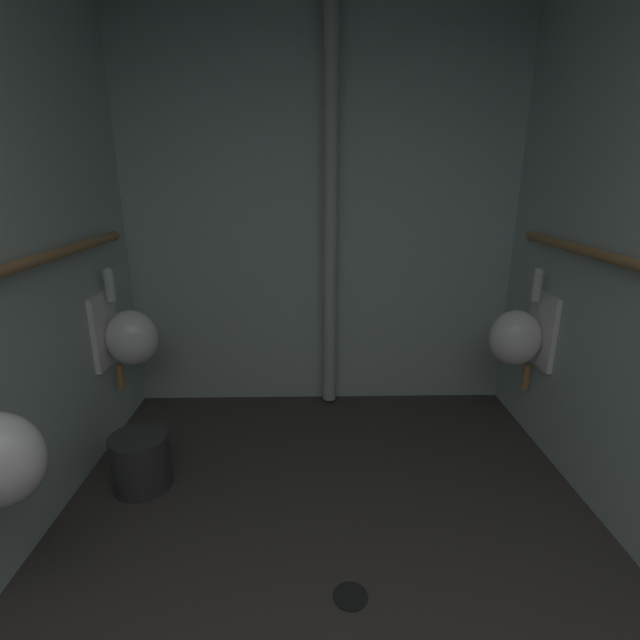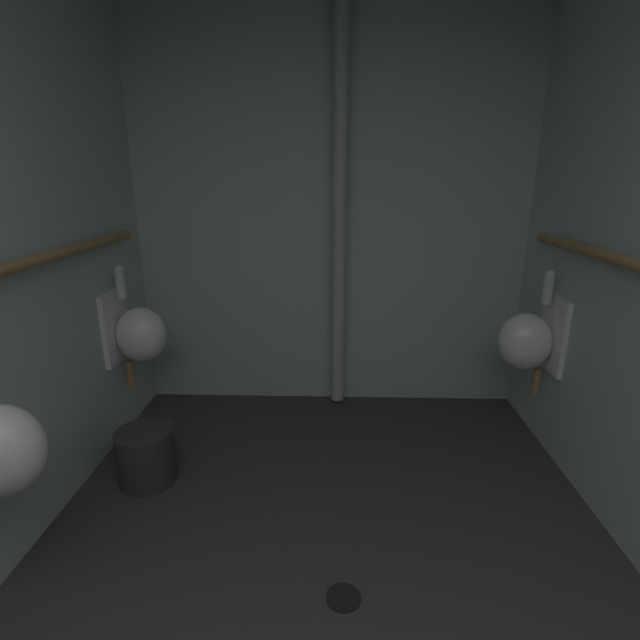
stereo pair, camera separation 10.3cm
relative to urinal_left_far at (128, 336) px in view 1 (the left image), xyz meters
name	(u,v)px [view 1 (the left image)]	position (x,y,z in m)	size (l,w,h in m)	color
floor	(331,601)	(1.16, -1.21, -0.71)	(2.74, 3.58, 0.08)	#383330
wall_back	(321,215)	(1.16, 0.56, 0.66)	(2.74, 0.06, 2.65)	#ACC0BB
urinal_left_far	(128,336)	(0.00, 0.00, 0.00)	(0.32, 0.30, 0.76)	white
urinal_right_mid	(519,336)	(2.32, -0.05, 0.00)	(0.32, 0.30, 0.76)	white
standpipe_back_wall	(330,216)	(1.22, 0.45, 0.66)	(0.09, 0.09, 2.60)	#B2B2B2
floor_drain	(350,596)	(1.24, -1.22, -0.66)	(0.14, 0.14, 0.01)	black
waste_bin	(141,461)	(0.19, -0.51, -0.52)	(0.30, 0.30, 0.30)	#2D2D2D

